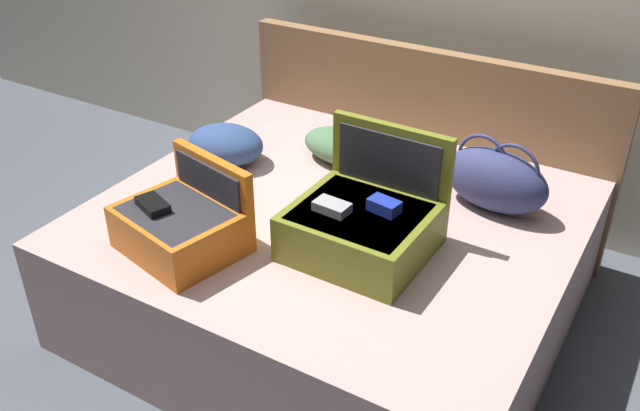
# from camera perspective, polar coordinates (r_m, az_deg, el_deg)

# --- Properties ---
(ground_plane) EXTENTS (12.00, 12.00, 0.00)m
(ground_plane) POSITION_cam_1_polar(r_m,az_deg,el_deg) (3.08, -2.60, -12.67)
(ground_plane) COLOR #4C515B
(bed) EXTENTS (2.00, 1.79, 0.55)m
(bed) POSITION_cam_1_polar(r_m,az_deg,el_deg) (3.17, 1.25, -4.75)
(bed) COLOR #BC9993
(bed) RESTS_ON ground
(headboard) EXTENTS (2.04, 0.08, 1.01)m
(headboard) POSITION_cam_1_polar(r_m,az_deg,el_deg) (3.78, 8.40, 5.32)
(headboard) COLOR olive
(headboard) RESTS_ON ground
(hard_case_large) EXTENTS (0.53, 0.51, 0.46)m
(hard_case_large) POSITION_cam_1_polar(r_m,az_deg,el_deg) (2.71, 3.60, -1.43)
(hard_case_large) COLOR olive
(hard_case_large) RESTS_ON bed
(hard_case_medium) EXTENTS (0.53, 0.48, 0.35)m
(hard_case_medium) POSITION_cam_1_polar(r_m,az_deg,el_deg) (2.77, -11.34, -1.52)
(hard_case_medium) COLOR #D16619
(hard_case_medium) RESTS_ON bed
(duffel_bag) EXTENTS (0.51, 0.30, 0.33)m
(duffel_bag) POSITION_cam_1_polar(r_m,az_deg,el_deg) (3.07, 14.26, 2.11)
(duffel_bag) COLOR navy
(duffel_bag) RESTS_ON bed
(pillow_near_headboard) EXTENTS (0.48, 0.31, 0.16)m
(pillow_near_headboard) POSITION_cam_1_polar(r_m,az_deg,el_deg) (3.39, 2.16, 4.87)
(pillow_near_headboard) COLOR #4C724C
(pillow_near_headboard) RESTS_ON bed
(pillow_center_head) EXTENTS (0.42, 0.34, 0.19)m
(pillow_center_head) POSITION_cam_1_polar(r_m,az_deg,el_deg) (3.42, -7.80, 5.02)
(pillow_center_head) COLOR navy
(pillow_center_head) RESTS_ON bed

